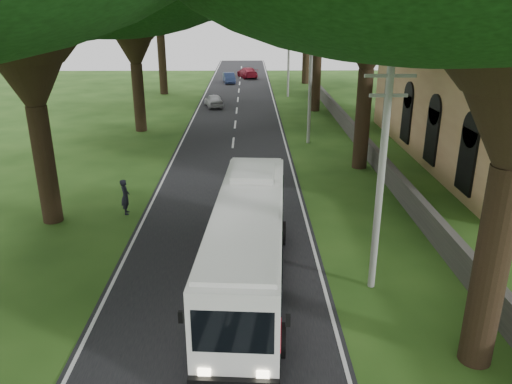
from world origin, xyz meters
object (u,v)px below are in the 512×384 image
object	(u,v)px
distant_car_c	(247,72)
pedestrian	(125,197)
coach_bus	(249,242)
pole_mid	(310,85)
distant_car_a	(214,100)
pole_far	(289,58)
distant_car_b	(229,78)
pole_near	(381,175)

from	to	relation	value
distant_car_c	pedestrian	bearing A→B (deg)	67.88
coach_bus	distant_car_c	distance (m)	55.45
pole_mid	distant_car_a	bearing A→B (deg)	119.24
pole_far	distant_car_a	size ratio (longest dim) A/B	2.16
distant_car_a	distant_car_c	size ratio (longest dim) A/B	0.76
pole_mid	coach_bus	xyz separation A→B (m)	(-4.37, -19.93, -2.43)
pole_mid	distant_car_c	distance (m)	35.95
pole_mid	pole_far	xyz separation A→B (m)	(0.00, 20.00, 0.00)
distant_car_b	pedestrian	xyz separation A→B (m)	(-3.40, -43.65, 0.19)
pole_far	coach_bus	xyz separation A→B (m)	(-4.37, -39.93, -2.43)
pole_near	pedestrian	world-z (taller)	pole_near
distant_car_c	pedestrian	size ratio (longest dim) A/B	2.82
coach_bus	distant_car_b	world-z (taller)	coach_bus
pole_far	pedestrian	bearing A→B (deg)	-107.20
distant_car_c	pole_far	bearing A→B (deg)	90.81
coach_bus	distant_car_b	size ratio (longest dim) A/B	2.86
pole_far	coach_bus	size ratio (longest dim) A/B	0.72
pole_mid	distant_car_c	size ratio (longest dim) A/B	1.63
distant_car_c	pedestrian	distance (m)	49.03
pole_mid	pole_far	size ratio (longest dim) A/B	1.00
pole_mid	pole_far	bearing A→B (deg)	90.00
pole_near	pedestrian	size ratio (longest dim) A/B	4.61
pole_near	pedestrian	distance (m)	12.76
pole_mid	distant_car_c	world-z (taller)	pole_mid
pole_mid	coach_bus	bearing A→B (deg)	-102.38
pole_near	pole_mid	distance (m)	20.00
distant_car_b	pole_mid	bearing A→B (deg)	-85.28
distant_car_a	pedestrian	size ratio (longest dim) A/B	2.14
pole_near	pole_far	size ratio (longest dim) A/B	1.00
distant_car_a	distant_car_c	bearing A→B (deg)	-111.60
pole_near	distant_car_b	distance (m)	51.05
pole_near	coach_bus	bearing A→B (deg)	179.12
pole_near	distant_car_c	size ratio (longest dim) A/B	1.63
pole_far	distant_car_b	world-z (taller)	pole_far
distant_car_b	coach_bus	bearing A→B (deg)	-95.15
distant_car_c	distant_car_a	bearing A→B (deg)	65.94
distant_car_b	distant_car_a	bearing A→B (deg)	-101.19
pole_near	pole_far	distance (m)	40.00
coach_bus	pedestrian	size ratio (longest dim) A/B	6.43
pole_near	distant_car_b	size ratio (longest dim) A/B	2.05
pedestrian	pole_mid	bearing A→B (deg)	-50.13
pole_near	distant_car_c	xyz separation A→B (m)	(-4.50, 55.50, -3.44)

